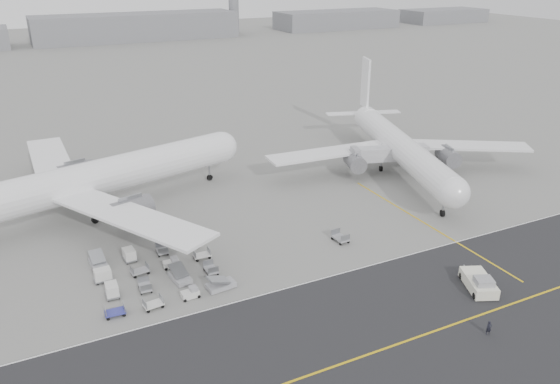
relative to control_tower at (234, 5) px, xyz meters
name	(u,v)px	position (x,y,z in m)	size (l,w,h in m)	color
ground	(275,281)	(-100.00, -265.00, -16.25)	(700.00, 700.00, 0.00)	gray
taxiway	(385,348)	(-94.98, -282.98, -16.24)	(220.00, 59.00, 0.03)	#252527
horizon_buildings	(120,41)	(-70.00, -5.00, -16.25)	(520.00, 28.00, 28.00)	gray
control_tower	(234,5)	(0.00, 0.00, 0.00)	(7.00, 7.00, 31.25)	gray
airliner_a	(84,181)	(-119.50, -232.05, -10.04)	(61.29, 59.94, 21.59)	white
airliner_b	(398,145)	(-59.06, -237.83, -10.72)	(52.99, 54.08, 19.22)	white
pushback_tug	(479,283)	(-76.72, -278.53, -15.27)	(5.30, 8.30, 2.39)	white
jet_bridge	(391,155)	(-61.76, -239.19, -11.91)	(16.63, 7.30, 6.23)	gray
gse_cluster	(159,277)	(-113.88, -257.00, -16.25)	(21.09, 20.33, 1.88)	#9E9FA4
stray_dolly	(340,241)	(-85.96, -259.07, -16.25)	(1.70, 2.77, 1.70)	silver
ground_crew_a	(489,328)	(-82.77, -286.17, -15.36)	(0.65, 0.43, 1.78)	black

